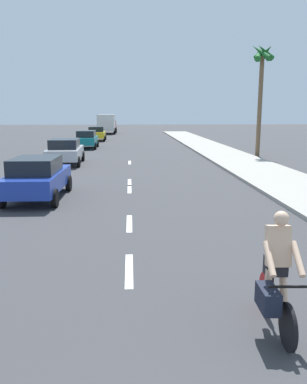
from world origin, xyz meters
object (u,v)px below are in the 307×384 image
at_px(parked_car_silver, 65,151).
at_px(delivery_truck, 107,123).
at_px(parked_car_yellow, 97,133).
at_px(palm_tree_far, 262,68).
at_px(cyclist, 275,278).
at_px(parked_car_blue, 37,177).
at_px(parked_car_teal, 87,139).

height_order(parked_car_silver, delivery_truck, delivery_truck).
xyz_separation_m(parked_car_yellow, palm_tree_far, (13.03, -16.40, 5.36)).
relative_size(cyclist, parked_car_silver, 0.40).
distance_m(delivery_truck, palm_tree_far, 33.47).
bearing_deg(parked_car_blue, palm_tree_far, 48.04).
bearing_deg(cyclist, parked_car_blue, -56.58).
xyz_separation_m(parked_car_silver, palm_tree_far, (13.32, 3.78, 5.36)).
bearing_deg(palm_tree_far, parked_car_blue, -132.74).
bearing_deg(cyclist, palm_tree_far, -104.37).
xyz_separation_m(cyclist, parked_car_silver, (-6.12, 19.42, 0.01)).
bearing_deg(parked_car_teal, palm_tree_far, -28.39).
relative_size(parked_car_blue, parked_car_teal, 1.04).
relative_size(parked_car_teal, delivery_truck, 0.65).
bearing_deg(parked_car_silver, palm_tree_far, 14.13).
bearing_deg(parked_car_teal, parked_car_silver, -91.14).
bearing_deg(parked_car_silver, parked_car_teal, 87.41).
xyz_separation_m(cyclist, parked_car_blue, (-5.55, 9.40, 0.01)).
bearing_deg(parked_car_yellow, parked_car_silver, -91.74).
bearing_deg(cyclist, parked_car_silver, -69.64).
bearing_deg(palm_tree_far, cyclist, -107.25).
relative_size(parked_car_teal, palm_tree_far, 0.51).
height_order(parked_car_silver, parked_car_teal, same).
bearing_deg(delivery_truck, parked_car_yellow, -90.67).
relative_size(parked_car_yellow, palm_tree_far, 0.54).
relative_size(parked_car_silver, palm_tree_far, 0.56).
bearing_deg(parked_car_yellow, delivery_truck, 87.73).
bearing_deg(parked_car_silver, delivery_truck, 87.22).
relative_size(parked_car_blue, parked_car_silver, 0.94).
distance_m(cyclist, parked_car_yellow, 40.03).
bearing_deg(delivery_truck, cyclist, -83.50).
distance_m(parked_car_silver, parked_car_teal, 10.81).
bearing_deg(palm_tree_far, delivery_truck, 112.53).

